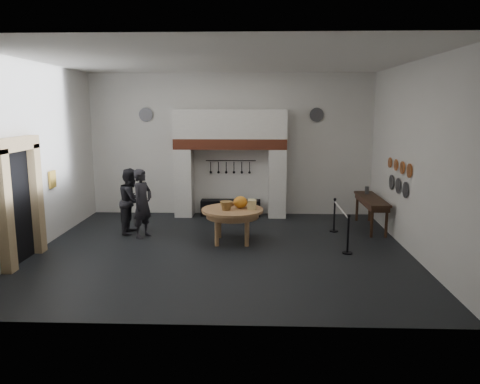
{
  "coord_description": "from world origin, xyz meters",
  "views": [
    {
      "loc": [
        0.83,
        -10.96,
        3.44
      ],
      "look_at": [
        0.42,
        0.51,
        1.35
      ],
      "focal_mm": 35.0,
      "sensor_mm": 36.0,
      "label": 1
    }
  ],
  "objects_px": {
    "iron_range": "(231,208)",
    "visitor_near": "(142,203)",
    "work_table": "(232,210)",
    "visitor_far": "(132,201)",
    "barrier_post_near": "(348,235)",
    "barrier_post_far": "(334,216)",
    "side_table": "(372,199)"
  },
  "relations": [
    {
      "from": "work_table",
      "to": "side_table",
      "type": "bearing_deg",
      "value": 20.97
    },
    {
      "from": "work_table",
      "to": "side_table",
      "type": "distance_m",
      "value": 4.16
    },
    {
      "from": "work_table",
      "to": "visitor_near",
      "type": "bearing_deg",
      "value": 170.9
    },
    {
      "from": "visitor_near",
      "to": "visitor_far",
      "type": "xyz_separation_m",
      "value": [
        -0.4,
        0.4,
        -0.02
      ]
    },
    {
      "from": "iron_range",
      "to": "barrier_post_far",
      "type": "distance_m",
      "value": 3.56
    },
    {
      "from": "iron_range",
      "to": "visitor_far",
      "type": "bearing_deg",
      "value": -139.45
    },
    {
      "from": "barrier_post_near",
      "to": "barrier_post_far",
      "type": "xyz_separation_m",
      "value": [
        0.0,
        2.0,
        0.0
      ]
    },
    {
      "from": "work_table",
      "to": "barrier_post_near",
      "type": "distance_m",
      "value": 2.95
    },
    {
      "from": "side_table",
      "to": "barrier_post_near",
      "type": "distance_m",
      "value": 2.65
    },
    {
      "from": "iron_range",
      "to": "side_table",
      "type": "distance_m",
      "value": 4.42
    },
    {
      "from": "visitor_far",
      "to": "barrier_post_near",
      "type": "height_order",
      "value": "visitor_far"
    },
    {
      "from": "visitor_near",
      "to": "barrier_post_near",
      "type": "bearing_deg",
      "value": -78.19
    },
    {
      "from": "work_table",
      "to": "visitor_far",
      "type": "xyz_separation_m",
      "value": [
        -2.82,
        0.79,
        0.06
      ]
    },
    {
      "from": "work_table",
      "to": "visitor_far",
      "type": "height_order",
      "value": "visitor_far"
    },
    {
      "from": "iron_range",
      "to": "visitor_near",
      "type": "relative_size",
      "value": 1.03
    },
    {
      "from": "iron_range",
      "to": "work_table",
      "type": "distance_m",
      "value": 3.08
    },
    {
      "from": "work_table",
      "to": "visitor_near",
      "type": "distance_m",
      "value": 2.45
    },
    {
      "from": "work_table",
      "to": "iron_range",
      "type": "bearing_deg",
      "value": 94.1
    },
    {
      "from": "barrier_post_far",
      "to": "work_table",
      "type": "bearing_deg",
      "value": -158.15
    },
    {
      "from": "visitor_near",
      "to": "visitor_far",
      "type": "distance_m",
      "value": 0.57
    },
    {
      "from": "iron_range",
      "to": "side_table",
      "type": "relative_size",
      "value": 0.86
    },
    {
      "from": "visitor_near",
      "to": "side_table",
      "type": "relative_size",
      "value": 0.83
    },
    {
      "from": "visitor_far",
      "to": "side_table",
      "type": "xyz_separation_m",
      "value": [
        6.7,
        0.7,
        -0.03
      ]
    },
    {
      "from": "visitor_far",
      "to": "work_table",
      "type": "bearing_deg",
      "value": -105.83
    },
    {
      "from": "side_table",
      "to": "barrier_post_near",
      "type": "relative_size",
      "value": 2.44
    },
    {
      "from": "side_table",
      "to": "iron_range",
      "type": "bearing_deg",
      "value": 159.63
    },
    {
      "from": "barrier_post_far",
      "to": "side_table",
      "type": "bearing_deg",
      "value": 18.7
    },
    {
      "from": "side_table",
      "to": "barrier_post_far",
      "type": "relative_size",
      "value": 2.44
    },
    {
      "from": "work_table",
      "to": "barrier_post_far",
      "type": "xyz_separation_m",
      "value": [
        2.79,
        1.12,
        -0.39
      ]
    },
    {
      "from": "iron_range",
      "to": "work_table",
      "type": "bearing_deg",
      "value": -85.9
    },
    {
      "from": "iron_range",
      "to": "visitor_far",
      "type": "height_order",
      "value": "visitor_far"
    },
    {
      "from": "iron_range",
      "to": "side_table",
      "type": "xyz_separation_m",
      "value": [
        4.1,
        -1.52,
        0.62
      ]
    }
  ]
}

